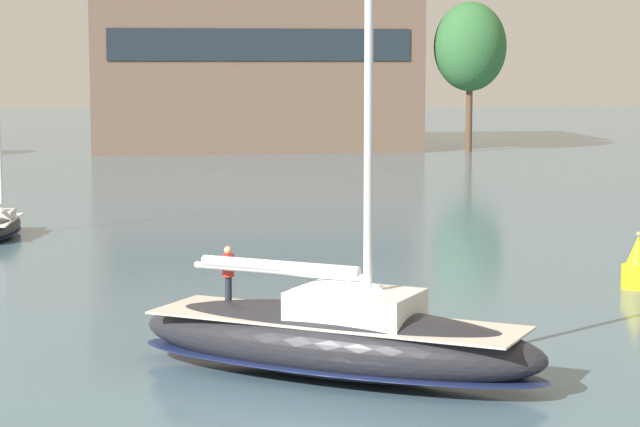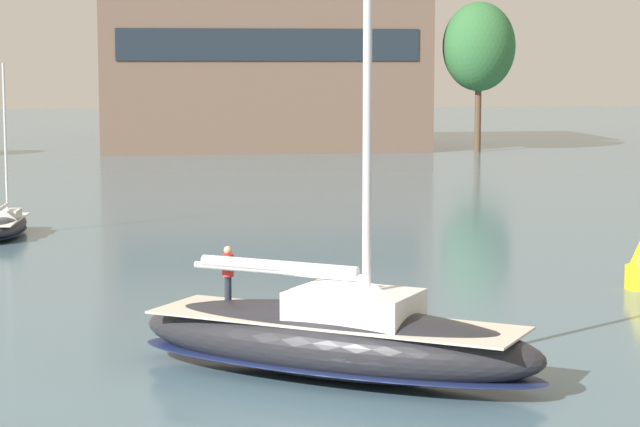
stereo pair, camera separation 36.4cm
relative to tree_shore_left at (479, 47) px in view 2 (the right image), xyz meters
name	(u,v)px [view 2 (the right image)]	position (x,y,z in m)	size (l,w,h in m)	color
ground_plane	(334,377)	(-26.11, -83.81, -10.03)	(400.00, 400.00, 0.00)	slate
waterfront_building	(261,51)	(-20.24, 7.48, -0.36)	(32.57, 18.05, 19.26)	brown
tree_shore_left	(479,47)	(0.00, 0.00, 0.00)	(6.96, 6.96, 14.32)	brown
sailboat_main	(335,337)	(-26.08, -83.82, -8.90)	(11.98, 9.50, 16.64)	#232328
sailboat_moored_far_slip	(6,225)	(-38.34, -54.10, -9.44)	(2.19, 6.36, 8.61)	#232328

